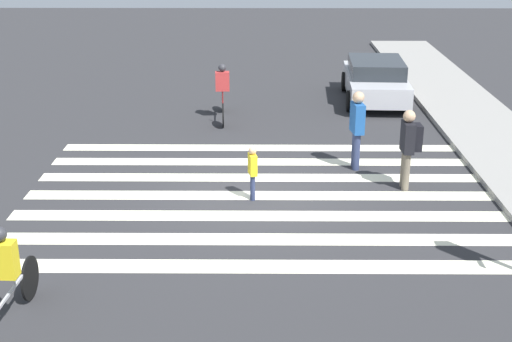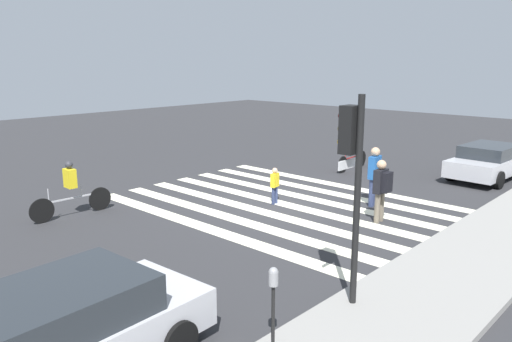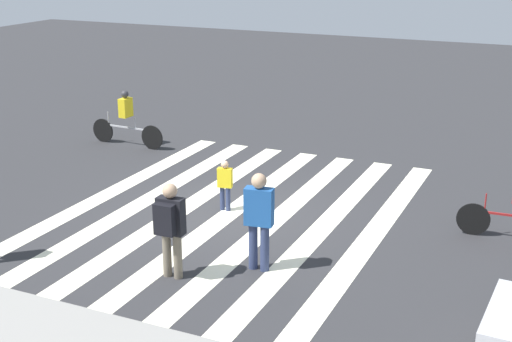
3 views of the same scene
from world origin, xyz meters
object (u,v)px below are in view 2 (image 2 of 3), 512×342
at_px(car_parked_far_curb, 489,161).
at_px(car_parked_dark_suv, 64,331).
at_px(parking_meter, 273,290).
at_px(pedestrian_child_with_backpack, 275,184).
at_px(cyclist_near_curb, 71,187).
at_px(cyclist_mid_street, 353,149).
at_px(pedestrian_adult_yellow_jacket, 382,186).
at_px(traffic_light, 352,162).
at_px(pedestrian_adult_tall_backpack, 374,173).

distance_m(car_parked_far_curb, car_parked_dark_suv, 16.91).
distance_m(parking_meter, pedestrian_child_with_backpack, 8.31).
height_order(cyclist_near_curb, cyclist_mid_street, cyclist_near_curb).
bearing_deg(cyclist_near_curb, pedestrian_adult_yellow_jacket, 131.48).
xyz_separation_m(cyclist_mid_street, car_parked_far_curb, (-2.08, 4.74, -0.18)).
bearing_deg(pedestrian_adult_yellow_jacket, traffic_light, -159.35).
bearing_deg(car_parked_far_curb, parking_meter, 9.06).
xyz_separation_m(pedestrian_adult_tall_backpack, car_parked_far_curb, (-6.22, 1.39, -0.36)).
height_order(traffic_light, cyclist_near_curb, traffic_light).
relative_size(traffic_light, pedestrian_child_with_backpack, 3.35).
xyz_separation_m(pedestrian_adult_yellow_jacket, car_parked_far_curb, (-7.51, 0.42, -0.35)).
bearing_deg(car_parked_dark_suv, parking_meter, 141.14).
bearing_deg(traffic_light, pedestrian_child_with_backpack, -128.26).
height_order(traffic_light, pedestrian_child_with_backpack, traffic_light).
height_order(parking_meter, cyclist_mid_street, cyclist_mid_street).
xyz_separation_m(pedestrian_adult_tall_backpack, pedestrian_child_with_backpack, (1.92, -2.41, -0.39)).
relative_size(cyclist_mid_street, car_parked_far_curb, 0.55).
xyz_separation_m(car_parked_far_curb, car_parked_dark_suv, (16.91, -0.21, 0.04)).
bearing_deg(cyclist_near_curb, parking_meter, 83.73).
relative_size(parking_meter, pedestrian_adult_yellow_jacket, 0.81).
bearing_deg(cyclist_mid_street, parking_meter, 23.67).
bearing_deg(traffic_light, cyclist_near_curb, -85.21).
relative_size(pedestrian_adult_tall_backpack, pedestrian_adult_yellow_jacket, 1.05).
relative_size(parking_meter, cyclist_mid_street, 0.62).
relative_size(parking_meter, cyclist_near_curb, 0.58).
distance_m(parking_meter, car_parked_far_curb, 14.55).
bearing_deg(cyclist_mid_street, car_parked_dark_suv, 13.60).
xyz_separation_m(pedestrian_child_with_backpack, cyclist_near_curb, (5.00, -3.50, 0.21)).
bearing_deg(car_parked_far_curb, traffic_light, 10.14).
height_order(pedestrian_adult_yellow_jacket, cyclist_near_curb, pedestrian_adult_yellow_jacket).
xyz_separation_m(cyclist_near_curb, car_parked_dark_suv, (3.77, 7.09, -0.14)).
xyz_separation_m(traffic_light, car_parked_dark_suv, (4.52, -1.80, -2.01)).
bearing_deg(parking_meter, cyclist_mid_street, -152.95).
relative_size(car_parked_far_curb, car_parked_dark_suv, 0.96).
xyz_separation_m(traffic_light, pedestrian_child_with_backpack, (-4.25, -5.39, -2.08)).
xyz_separation_m(pedestrian_adult_tall_backpack, car_parked_dark_suv, (10.69, 1.18, -0.32)).
xyz_separation_m(parking_meter, car_parked_far_curb, (-14.45, -1.58, -0.38)).
relative_size(cyclist_mid_street, car_parked_dark_suv, 0.53).
relative_size(pedestrian_child_with_backpack, pedestrian_adult_yellow_jacket, 0.66).
height_order(pedestrian_adult_tall_backpack, cyclist_near_curb, pedestrian_adult_tall_backpack).
distance_m(pedestrian_adult_tall_backpack, cyclist_mid_street, 5.33).
height_order(pedestrian_adult_yellow_jacket, car_parked_dark_suv, pedestrian_adult_yellow_jacket).
xyz_separation_m(traffic_light, pedestrian_adult_tall_backpack, (-6.17, -2.98, -1.69)).
bearing_deg(traffic_light, car_parked_dark_suv, -21.77).
bearing_deg(pedestrian_adult_tall_backpack, pedestrian_adult_yellow_jacket, -151.18).
relative_size(pedestrian_child_with_backpack, car_parked_far_curb, 0.28).
bearing_deg(parking_meter, traffic_light, 179.69).
xyz_separation_m(parking_meter, car_parked_dark_suv, (2.45, -1.79, -0.34)).
height_order(pedestrian_adult_tall_backpack, car_parked_dark_suv, pedestrian_adult_tall_backpack).
bearing_deg(parking_meter, car_parked_dark_suv, -36.13).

